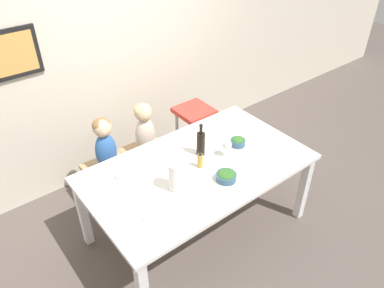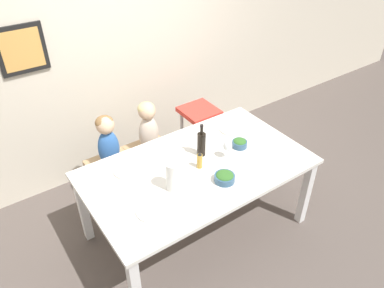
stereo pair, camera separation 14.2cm
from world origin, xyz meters
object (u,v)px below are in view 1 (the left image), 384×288
paper_towel_roll (176,177)px  salad_bowl_small (238,142)px  dinner_plate_back_left (129,173)px  chair_right_highchair (194,121)px  dinner_plate_front_left (157,212)px  chair_far_center (147,156)px  person_child_left (105,142)px  wine_bottle (201,143)px  chair_far_left (110,173)px  person_child_center (144,126)px  salad_bowl_large (226,176)px  wine_glass_near (227,145)px  dinner_plate_back_right (228,128)px

paper_towel_roll → salad_bowl_small: paper_towel_roll is taller
dinner_plate_back_left → chair_right_highchair: bearing=25.2°
dinner_plate_front_left → chair_far_center: bearing=62.3°
person_child_left → dinner_plate_front_left: (-0.11, -1.01, -0.00)m
chair_far_center → wine_bottle: wine_bottle is taller
chair_far_left → salad_bowl_small: bearing=-39.9°
chair_far_center → wine_bottle: (0.15, -0.67, 0.48)m
person_child_center → paper_towel_roll: (-0.27, -0.90, 0.12)m
chair_far_left → salad_bowl_large: 1.24m
wine_glass_near → salad_bowl_large: 0.32m
salad_bowl_large → salad_bowl_small: 0.49m
salad_bowl_small → dinner_plate_back_left: bearing=164.8°
person_child_center → salad_bowl_small: bearing=-57.2°
chair_far_center → salad_bowl_large: bearing=-84.6°
chair_right_highchair → salad_bowl_small: 0.81m
chair_far_left → paper_towel_roll: (0.15, -0.89, 0.48)m
salad_bowl_large → chair_right_highchair: bearing=64.1°
wine_glass_near → salad_bowl_small: (0.19, 0.05, -0.07)m
chair_far_left → person_child_left: person_child_left is taller
wine_glass_near → dinner_plate_front_left: wine_glass_near is taller
chair_right_highchair → chair_far_center: bearing=180.0°
dinner_plate_back_left → dinner_plate_back_right: bearing=-0.4°
paper_towel_roll → dinner_plate_front_left: size_ratio=1.02×
dinner_plate_front_left → salad_bowl_large: bearing=-3.6°
person_child_center → chair_far_center: bearing=-90.0°
chair_right_highchair → salad_bowl_small: (-0.11, -0.77, 0.21)m
wine_glass_near → dinner_plate_back_right: size_ratio=0.67×
chair_right_highchair → paper_towel_roll: paper_towel_roll is taller
paper_towel_roll → salad_bowl_small: bearing=9.2°
chair_right_highchair → dinner_plate_front_left: (-1.14, -1.01, 0.18)m
person_child_left → wine_glass_near: bearing=-48.4°
chair_far_left → person_child_center: (0.42, 0.00, 0.37)m
person_child_center → wine_glass_near: bearing=-69.4°
dinner_plate_back_left → person_child_left: bearing=84.9°
chair_far_left → chair_far_center: same height
chair_right_highchair → paper_towel_roll: 1.29m
paper_towel_roll → dinner_plate_back_right: 0.98m
paper_towel_roll → salad_bowl_large: 0.41m
paper_towel_roll → dinner_plate_back_right: paper_towel_roll is taller
person_child_left → dinner_plate_front_left: 1.02m
person_child_center → wine_glass_near: size_ratio=3.30×
dinner_plate_back_left → wine_bottle: bearing=-14.5°
chair_right_highchair → dinner_plate_back_left: bearing=-154.8°
salad_bowl_large → dinner_plate_back_left: bearing=136.1°
salad_bowl_large → salad_bowl_small: (0.40, 0.28, -0.00)m
dinner_plate_back_left → dinner_plate_back_right: same height
chair_far_left → dinner_plate_back_left: (-0.05, -0.51, 0.37)m
wine_bottle → dinner_plate_back_left: (-0.62, 0.16, -0.11)m
wine_bottle → wine_glass_near: size_ratio=1.87×
chair_far_left → paper_towel_roll: size_ratio=1.88×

